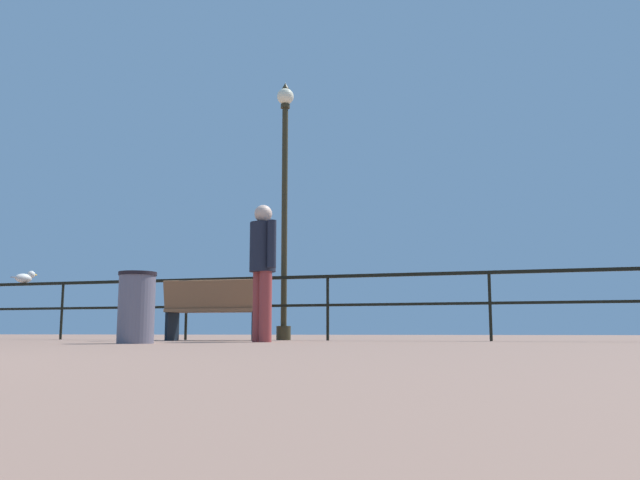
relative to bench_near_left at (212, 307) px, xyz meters
The scene contains 6 objects.
pier_railing 0.83m from the bench_near_left, 60.99° to the left, with size 21.43×0.05×0.99m.
bench_near_left is the anchor object (origin of this frame).
lamppost_center 2.26m from the bench_near_left, 51.00° to the left, with size 0.28×0.28×4.22m.
person_at_railing 1.72m from the bench_near_left, 41.52° to the right, with size 0.47×0.39×1.75m.
seagull_on_rail 4.12m from the bench_near_left, 169.87° to the left, with size 0.29×0.44×0.22m.
trash_bin 2.51m from the bench_near_left, 83.17° to the right, with size 0.42×0.42×0.79m.
Camera 1 is at (3.98, -0.45, 0.12)m, focal length 37.08 mm.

